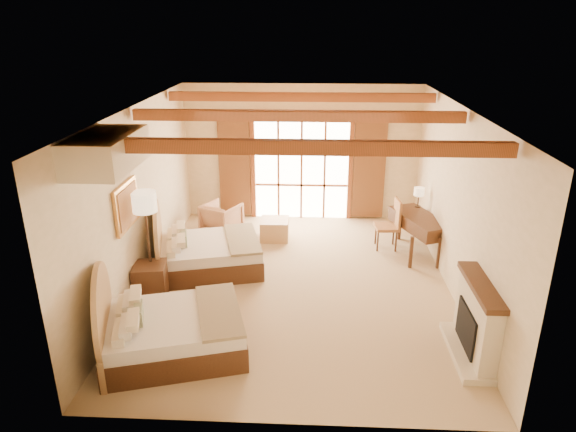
# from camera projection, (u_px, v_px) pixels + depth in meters

# --- Properties ---
(floor) EXTENTS (7.00, 7.00, 0.00)m
(floor) POSITION_uv_depth(u_px,v_px,m) (296.00, 284.00, 9.42)
(floor) COLOR tan
(floor) RESTS_ON ground
(wall_back) EXTENTS (5.50, 0.00, 5.50)m
(wall_back) POSITION_uv_depth(u_px,v_px,m) (302.00, 153.00, 12.11)
(wall_back) COLOR beige
(wall_back) RESTS_ON ground
(wall_left) EXTENTS (0.00, 7.00, 7.00)m
(wall_left) POSITION_uv_depth(u_px,v_px,m) (140.00, 199.00, 8.97)
(wall_left) COLOR beige
(wall_left) RESTS_ON ground
(wall_right) EXTENTS (0.00, 7.00, 7.00)m
(wall_right) POSITION_uv_depth(u_px,v_px,m) (458.00, 204.00, 8.72)
(wall_right) COLOR beige
(wall_right) RESTS_ON ground
(ceiling) EXTENTS (7.00, 7.00, 0.00)m
(ceiling) POSITION_uv_depth(u_px,v_px,m) (297.00, 108.00, 8.27)
(ceiling) COLOR #B77538
(ceiling) RESTS_ON ground
(ceiling_beams) EXTENTS (5.39, 4.60, 0.18)m
(ceiling_beams) POSITION_uv_depth(u_px,v_px,m) (297.00, 116.00, 8.32)
(ceiling_beams) COLOR #974721
(ceiling_beams) RESTS_ON ceiling
(french_doors) EXTENTS (3.95, 0.08, 2.60)m
(french_doors) POSITION_uv_depth(u_px,v_px,m) (301.00, 168.00, 12.18)
(french_doors) COLOR white
(french_doors) RESTS_ON ground
(fireplace) EXTENTS (0.46, 1.40, 1.16)m
(fireplace) POSITION_uv_depth(u_px,v_px,m) (475.00, 324.00, 7.25)
(fireplace) COLOR beige
(fireplace) RESTS_ON ground
(painting) EXTENTS (0.06, 0.95, 0.75)m
(painting) POSITION_uv_depth(u_px,v_px,m) (127.00, 206.00, 8.22)
(painting) COLOR #CD8F44
(painting) RESTS_ON wall_left
(canopy_valance) EXTENTS (0.70, 1.40, 0.45)m
(canopy_valance) POSITION_uv_depth(u_px,v_px,m) (106.00, 151.00, 6.61)
(canopy_valance) COLOR #F5E8C6
(canopy_valance) RESTS_ON ceiling
(bed_near) EXTENTS (2.33, 1.95, 1.29)m
(bed_near) POSITION_uv_depth(u_px,v_px,m) (163.00, 328.00, 7.37)
(bed_near) COLOR #4E2E18
(bed_near) RESTS_ON floor
(bed_far) EXTENTS (2.27, 1.89, 1.27)m
(bed_far) POSITION_uv_depth(u_px,v_px,m) (201.00, 251.00, 9.84)
(bed_far) COLOR #4E2E18
(bed_far) RESTS_ON floor
(nightstand) EXTENTS (0.62, 0.62, 0.65)m
(nightstand) POSITION_uv_depth(u_px,v_px,m) (151.00, 282.00, 8.82)
(nightstand) COLOR #4E2E18
(nightstand) RESTS_ON floor
(floor_lamp) EXTENTS (0.40, 0.40, 1.90)m
(floor_lamp) POSITION_uv_depth(u_px,v_px,m) (145.00, 209.00, 8.48)
(floor_lamp) COLOR #37261B
(floor_lamp) RESTS_ON floor
(armchair) EXTENTS (1.01, 1.02, 0.70)m
(armchair) POSITION_uv_depth(u_px,v_px,m) (222.00, 218.00, 11.58)
(armchair) COLOR #B27A57
(armchair) RESTS_ON floor
(ottoman) EXTENTS (0.62, 0.62, 0.44)m
(ottoman) POSITION_uv_depth(u_px,v_px,m) (275.00, 229.00, 11.31)
(ottoman) COLOR tan
(ottoman) RESTS_ON floor
(desk) EXTENTS (1.16, 1.64, 0.81)m
(desk) POSITION_uv_depth(u_px,v_px,m) (419.00, 233.00, 10.54)
(desk) COLOR #4E2E18
(desk) RESTS_ON floor
(desk_chair) EXTENTS (0.51, 0.51, 1.08)m
(desk_chair) POSITION_uv_depth(u_px,v_px,m) (387.00, 233.00, 10.81)
(desk_chair) COLOR #A57546
(desk_chair) RESTS_ON floor
(desk_lamp) EXTENTS (0.21, 0.21, 0.43)m
(desk_lamp) POSITION_uv_depth(u_px,v_px,m) (419.00, 192.00, 10.80)
(desk_lamp) COLOR #37261B
(desk_lamp) RESTS_ON desk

